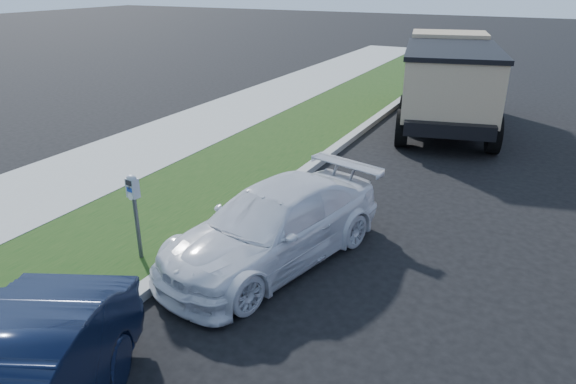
% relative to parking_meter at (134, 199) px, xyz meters
% --- Properties ---
extents(ground, '(120.00, 120.00, 0.00)m').
position_rel_parking_meter_xyz_m(ground, '(3.22, 0.62, -1.15)').
color(ground, black).
rests_on(ground, ground).
extents(streetside, '(6.12, 50.00, 0.15)m').
position_rel_parking_meter_xyz_m(streetside, '(-2.35, 2.62, -1.08)').
color(streetside, gray).
rests_on(streetside, ground).
extents(parking_meter, '(0.21, 0.15, 1.41)m').
position_rel_parking_meter_xyz_m(parking_meter, '(0.00, 0.00, 0.00)').
color(parking_meter, '#3F4247').
rests_on(parking_meter, ground).
extents(white_wagon, '(2.73, 4.51, 1.22)m').
position_rel_parking_meter_xyz_m(white_wagon, '(1.82, 1.16, -0.54)').
color(white_wagon, white).
rests_on(white_wagon, ground).
extents(dump_truck, '(3.85, 6.95, 2.58)m').
position_rel_parking_meter_xyz_m(dump_truck, '(2.58, 10.84, 0.30)').
color(dump_truck, black).
rests_on(dump_truck, ground).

